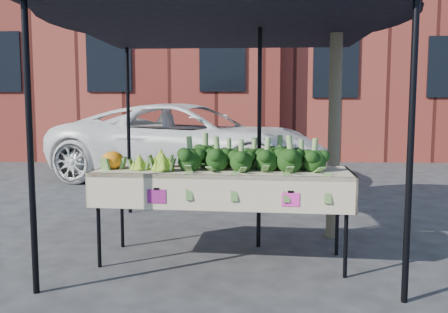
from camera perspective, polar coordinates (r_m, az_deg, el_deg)
ground at (r=4.59m, az=-0.41°, el=-12.88°), size 90.00×90.00×0.00m
table at (r=4.54m, az=-0.16°, el=-7.19°), size 2.44×0.94×0.90m
canopy at (r=4.99m, az=0.29°, el=4.67°), size 3.16×3.16×2.74m
broccoli_heap at (r=4.46m, az=3.39°, el=0.36°), size 1.40×0.60×0.30m
romanesco_cluster at (r=4.52m, az=-8.61°, el=-0.06°), size 0.46×0.50×0.23m
cauliflower_pair at (r=4.58m, az=-13.41°, el=-0.21°), size 0.23×0.23×0.20m
vehicle at (r=9.65m, az=-4.15°, el=13.91°), size 2.12×2.89×5.63m
street_tree at (r=5.41m, az=13.50°, el=11.47°), size 2.05×2.05×4.03m
building_left at (r=17.43m, az=-14.81°, el=15.76°), size 12.00×8.00×9.00m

